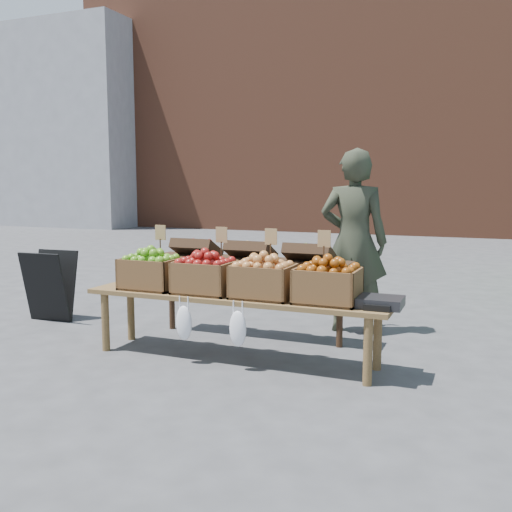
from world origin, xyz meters
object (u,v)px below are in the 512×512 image
at_px(crate_golden_apples, 151,273).
at_px(crate_red_apples, 264,281).
at_px(back_table, 251,286).
at_px(weighing_scale, 381,302).
at_px(vendor, 354,241).
at_px(display_bench, 234,327).
at_px(chalkboard_sign, 50,286).
at_px(crate_green_apples, 327,286).
at_px(crate_russet_pears, 205,277).

bearing_deg(crate_golden_apples, crate_red_apples, 0.00).
distance_m(back_table, weighing_scale, 1.57).
height_order(vendor, display_bench, vendor).
relative_size(chalkboard_sign, crate_red_apples, 1.58).
bearing_deg(vendor, display_bench, 56.89).
xyz_separation_m(crate_golden_apples, crate_green_apples, (1.65, 0.00, 0.00)).
height_order(back_table, weighing_scale, back_table).
relative_size(crate_red_apples, weighing_scale, 1.47).
bearing_deg(display_bench, crate_russet_pears, 180.00).
height_order(back_table, crate_red_apples, back_table).
relative_size(back_table, weighing_scale, 6.18).
relative_size(vendor, crate_green_apples, 3.74).
relative_size(crate_red_apples, crate_green_apples, 1.00).
relative_size(vendor, crate_red_apples, 3.74).
xyz_separation_m(back_table, weighing_scale, (1.40, -0.72, 0.09)).
bearing_deg(vendor, crate_russet_pears, 48.62).
distance_m(display_bench, crate_russet_pears, 0.51).
relative_size(vendor, crate_golden_apples, 3.74).
bearing_deg(crate_russet_pears, weighing_scale, 0.00).
bearing_deg(crate_green_apples, vendor, 94.05).
bearing_deg(weighing_scale, crate_russet_pears, 180.00).
relative_size(back_table, crate_red_apples, 4.20).
bearing_deg(weighing_scale, vendor, 111.11).
relative_size(crate_golden_apples, weighing_scale, 1.47).
relative_size(chalkboard_sign, display_bench, 0.29).
distance_m(crate_golden_apples, crate_red_apples, 1.10).
relative_size(display_bench, crate_red_apples, 5.40).
height_order(crate_russet_pears, crate_red_apples, same).
relative_size(back_table, crate_green_apples, 4.20).
distance_m(crate_golden_apples, crate_green_apples, 1.65).
xyz_separation_m(chalkboard_sign, crate_green_apples, (3.31, -0.52, 0.31)).
xyz_separation_m(crate_russet_pears, crate_green_apples, (1.10, 0.00, 0.00)).
bearing_deg(back_table, vendor, 35.66).
xyz_separation_m(display_bench, weighing_scale, (1.25, 0.00, 0.33)).
xyz_separation_m(back_table, crate_green_apples, (0.97, -0.72, 0.19)).
xyz_separation_m(display_bench, crate_red_apples, (0.27, 0.00, 0.42)).
bearing_deg(display_bench, crate_green_apples, 0.00).
relative_size(vendor, weighing_scale, 5.50).
bearing_deg(chalkboard_sign, back_table, 1.23).
bearing_deg(crate_russet_pears, crate_green_apples, 0.00).
bearing_deg(chalkboard_sign, crate_green_apples, -12.61).
relative_size(back_table, display_bench, 0.78).
bearing_deg(crate_red_apples, chalkboard_sign, 169.38).
relative_size(crate_russet_pears, weighing_scale, 1.47).
bearing_deg(crate_red_apples, vendor, 71.37).
bearing_deg(display_bench, back_table, 101.49).
xyz_separation_m(back_table, crate_red_apples, (0.42, -0.72, 0.19)).
height_order(back_table, crate_green_apples, back_table).
bearing_deg(crate_russet_pears, chalkboard_sign, 166.82).
distance_m(crate_russet_pears, crate_green_apples, 1.10).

